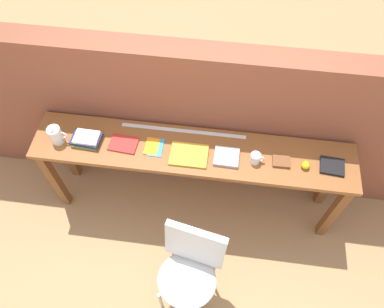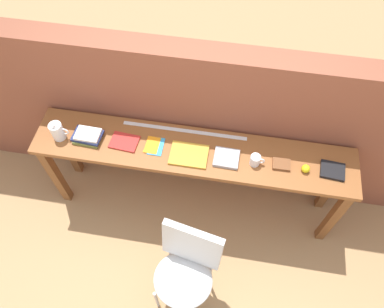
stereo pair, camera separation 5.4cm
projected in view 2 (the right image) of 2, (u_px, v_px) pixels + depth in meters
name	position (u px, v px, depth m)	size (l,w,h in m)	color
ground_plane	(188.00, 230.00, 3.44)	(40.00, 40.00, 0.00)	tan
brick_wall_back	(200.00, 123.00, 3.12)	(6.00, 0.20, 1.57)	brown
sideboard	(193.00, 160.00, 2.98)	(2.50, 0.44, 0.88)	brown
chair_white_moulded	(186.00, 268.00, 2.72)	(0.52, 0.53, 0.89)	silver
pitcher_white	(58.00, 131.00, 2.86)	(0.14, 0.10, 0.18)	white
book_stack_leftmost	(88.00, 136.00, 2.89)	(0.23, 0.17, 0.07)	olive
magazine_cycling	(124.00, 142.00, 2.89)	(0.21, 0.16, 0.01)	red
pamphlet_pile_colourful	(154.00, 146.00, 2.88)	(0.15, 0.17, 0.01)	yellow
book_open_centre	(189.00, 155.00, 2.83)	(0.29, 0.21, 0.02)	gold
book_grey_hardcover	(226.00, 158.00, 2.81)	(0.19, 0.17, 0.03)	#9E9EA3
mug	(255.00, 160.00, 2.76)	(0.11, 0.08, 0.09)	white
leather_journal_brown	(281.00, 164.00, 2.78)	(0.13, 0.10, 0.02)	brown
sports_ball_small	(306.00, 169.00, 2.74)	(0.06, 0.06, 0.06)	yellow
book_repair_rightmost	(333.00, 170.00, 2.75)	(0.18, 0.15, 0.02)	black
ruler_metal_back_edge	(184.00, 131.00, 2.96)	(0.99, 0.03, 0.00)	silver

